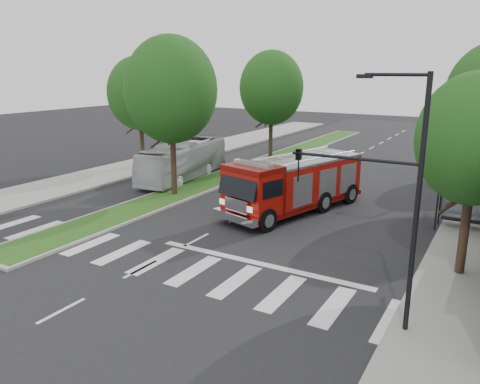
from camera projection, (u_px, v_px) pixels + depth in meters
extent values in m
plane|color=black|center=(196.00, 240.00, 22.76)|extent=(140.00, 140.00, 0.00)
cube|color=gray|center=(122.00, 170.00, 38.16)|extent=(5.00, 80.00, 0.15)
cube|color=gray|center=(260.00, 164.00, 40.71)|extent=(3.00, 50.00, 0.14)
cube|color=#174D16|center=(260.00, 163.00, 40.69)|extent=(2.60, 49.50, 0.02)
cylinder|color=black|center=(437.00, 207.00, 23.86)|extent=(0.08, 0.08, 2.50)
cylinder|color=black|center=(440.00, 201.00, 24.87)|extent=(0.08, 0.08, 2.50)
cube|color=black|center=(471.00, 183.00, 23.35)|extent=(3.20, 1.60, 0.12)
cube|color=#8C99A5|center=(470.00, 204.00, 24.26)|extent=(2.80, 0.04, 1.80)
cube|color=black|center=(467.00, 221.00, 23.86)|extent=(2.40, 0.40, 0.08)
cylinder|color=black|center=(464.00, 232.00, 18.36)|extent=(0.36, 0.36, 3.74)
ellipsoid|color=#15330E|center=(476.00, 139.00, 17.44)|extent=(4.40, 4.40, 5.06)
cylinder|color=black|center=(173.00, 161.00, 30.11)|extent=(0.36, 0.36, 4.62)
ellipsoid|color=#15330E|center=(171.00, 90.00, 28.96)|extent=(5.80, 5.80, 6.67)
cylinder|color=black|center=(271.00, 137.00, 41.84)|extent=(0.36, 0.36, 4.40)
ellipsoid|color=#15330E|center=(271.00, 88.00, 40.75)|extent=(5.60, 5.60, 6.44)
cylinder|color=black|center=(142.00, 143.00, 39.07)|extent=(0.36, 0.36, 4.18)
ellipsoid|color=#15330E|center=(140.00, 93.00, 38.04)|extent=(5.20, 5.20, 5.98)
cylinder|color=black|center=(417.00, 212.00, 13.71)|extent=(0.16, 0.16, 8.00)
cylinder|color=black|center=(397.00, 75.00, 13.16)|extent=(1.80, 0.10, 0.10)
cube|color=black|center=(365.00, 76.00, 13.61)|extent=(0.45, 0.20, 0.12)
cylinder|color=black|center=(353.00, 158.00, 14.33)|extent=(4.00, 0.10, 0.10)
imported|color=black|center=(298.00, 165.00, 15.31)|extent=(0.18, 0.22, 1.10)
cylinder|color=black|center=(478.00, 128.00, 33.36)|extent=(0.16, 0.16, 8.00)
cylinder|color=black|center=(471.00, 72.00, 32.81)|extent=(1.80, 0.10, 0.10)
cube|color=black|center=(457.00, 72.00, 33.26)|extent=(0.45, 0.20, 0.12)
cube|color=#5F0905|center=(295.00, 202.00, 27.29)|extent=(5.36, 9.99, 0.28)
cube|color=#920D07|center=(305.00, 179.00, 27.59)|extent=(4.74, 7.80, 2.28)
cube|color=#920D07|center=(253.00, 193.00, 24.61)|extent=(3.30, 2.75, 2.39)
cube|color=#B2B2B7|center=(306.00, 159.00, 27.29)|extent=(4.74, 7.80, 0.14)
cylinder|color=#B2B2B7|center=(293.00, 153.00, 27.95)|extent=(1.98, 6.61, 0.11)
cylinder|color=#B2B2B7|center=(321.00, 158.00, 26.52)|extent=(1.98, 6.61, 0.11)
cube|color=silver|center=(235.00, 217.00, 24.01)|extent=(2.96, 1.20, 0.40)
cube|color=#8C99A5|center=(253.00, 164.00, 24.22)|extent=(2.52, 1.07, 0.21)
cylinder|color=black|center=(231.00, 209.00, 25.59)|extent=(0.73, 1.31, 1.25)
cylinder|color=black|center=(266.00, 220.00, 23.76)|extent=(0.73, 1.31, 1.25)
cylinder|color=black|center=(288.00, 194.00, 28.80)|extent=(0.73, 1.31, 1.25)
cylinder|color=black|center=(323.00, 202.00, 26.97)|extent=(0.73, 1.31, 1.25)
cylinder|color=black|center=(315.00, 186.00, 30.63)|extent=(0.73, 1.31, 1.25)
cylinder|color=black|center=(349.00, 194.00, 28.80)|extent=(0.73, 1.31, 1.25)
imported|color=silver|center=(184.00, 160.00, 35.23)|extent=(3.75, 10.36, 2.82)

